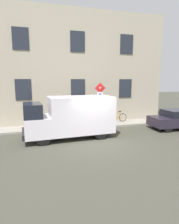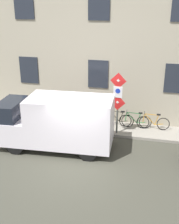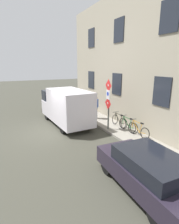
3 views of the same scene
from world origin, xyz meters
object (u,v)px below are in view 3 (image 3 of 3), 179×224
at_px(bicycle_green, 128,125).
at_px(parked_hatchback, 148,171).
at_px(pedestrian, 96,106).
at_px(sign_post_stacked, 108,99).
at_px(bicycle_orange, 138,130).
at_px(delivery_van, 66,106).
at_px(bicycle_black, 119,121).

bearing_deg(bicycle_green, parked_hatchback, 146.38).
bearing_deg(parked_hatchback, pedestrian, -13.78).
relative_size(sign_post_stacked, bicycle_green, 1.77).
bearing_deg(bicycle_orange, bicycle_green, -2.03).
height_order(bicycle_orange, bicycle_green, same).
height_order(parked_hatchback, bicycle_orange, parked_hatchback).
relative_size(sign_post_stacked, bicycle_orange, 1.77).
height_order(delivery_van, pedestrian, delivery_van).
relative_size(parked_hatchback, bicycle_orange, 2.37).
bearing_deg(pedestrian, parked_hatchback, -60.01).
xyz_separation_m(bicycle_green, pedestrian, (-0.52, 3.24, 0.56)).
bearing_deg(bicycle_orange, delivery_van, 31.87).
distance_m(delivery_van, bicycle_orange, 5.18).
height_order(sign_post_stacked, bicycle_green, sign_post_stacked).
relative_size(delivery_van, bicycle_black, 3.18).
xyz_separation_m(parked_hatchback, bicycle_black, (2.71, 5.47, -0.22)).
bearing_deg(delivery_van, bicycle_black, -133.33).
xyz_separation_m(delivery_van, parked_hatchback, (0.14, -7.86, -0.60)).
distance_m(delivery_van, bicycle_green, 4.45).
height_order(delivery_van, parked_hatchback, delivery_van).
bearing_deg(pedestrian, delivery_van, -136.22).
bearing_deg(pedestrian, bicycle_green, -35.17).
bearing_deg(bicycle_black, bicycle_orange, -178.59).
xyz_separation_m(delivery_van, pedestrian, (2.33, -0.08, -0.26)).
distance_m(sign_post_stacked, parked_hatchback, 5.83).
bearing_deg(parked_hatchback, bicycle_black, -24.40).
xyz_separation_m(bicycle_black, pedestrian, (-0.52, 2.31, 0.56)).
relative_size(sign_post_stacked, parked_hatchback, 0.75).
relative_size(bicycle_orange, pedestrian, 1.00).
distance_m(delivery_van, parked_hatchback, 7.88).
bearing_deg(bicycle_black, sign_post_stacked, 95.99).
height_order(parked_hatchback, bicycle_black, parked_hatchback).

